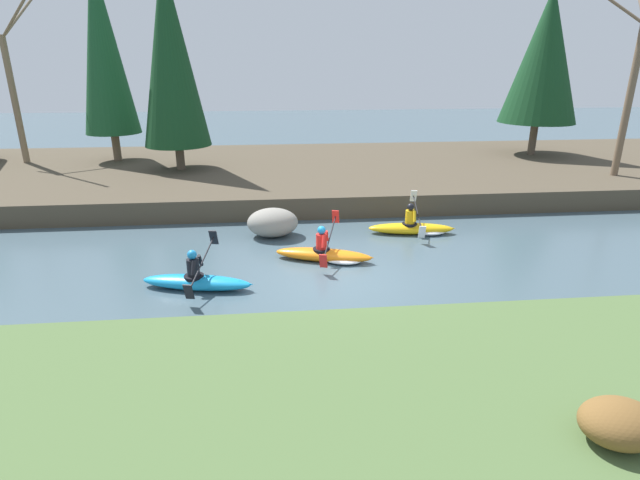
# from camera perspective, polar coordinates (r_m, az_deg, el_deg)

# --- Properties ---
(ground_plane) EXTENTS (90.00, 90.00, 0.00)m
(ground_plane) POSITION_cam_1_polar(r_m,az_deg,el_deg) (12.69, 1.83, -4.60)
(ground_plane) COLOR #425660
(riverbank_near) EXTENTS (44.00, 7.54, 0.68)m
(riverbank_near) POSITION_cam_1_polar(r_m,az_deg,el_deg) (7.09, 9.52, -24.46)
(riverbank_near) COLOR #4C6638
(riverbank_near) RESTS_ON ground
(riverbank_far) EXTENTS (44.00, 11.75, 0.78)m
(riverbank_far) POSITION_cam_1_polar(r_m,az_deg,el_deg) (22.96, -1.75, 7.66)
(riverbank_far) COLOR #4C4233
(riverbank_far) RESTS_ON ground
(conifer_tree_left) EXTENTS (2.45, 2.45, 8.82)m
(conifer_tree_left) POSITION_cam_1_polar(r_m,az_deg,el_deg) (25.29, -23.61, 19.63)
(conifer_tree_left) COLOR brown
(conifer_tree_left) RESTS_ON riverbank_far
(conifer_tree_mid_left) EXTENTS (2.77, 2.77, 8.38)m
(conifer_tree_mid_left) POSITION_cam_1_polar(r_m,az_deg,el_deg) (22.28, -16.74, 19.69)
(conifer_tree_mid_left) COLOR brown
(conifer_tree_mid_left) RESTS_ON riverbank_far
(conifer_tree_centre) EXTENTS (3.64, 3.64, 7.73)m
(conifer_tree_centre) POSITION_cam_1_polar(r_m,az_deg,el_deg) (27.22, 24.30, 18.62)
(conifer_tree_centre) COLOR brown
(conifer_tree_centre) RESTS_ON riverbank_far
(bare_tree_upstream) EXTENTS (4.01, 3.96, 7.32)m
(bare_tree_upstream) POSITION_cam_1_polar(r_m,az_deg,el_deg) (26.71, -31.66, 14.88)
(bare_tree_upstream) COLOR #7A664C
(bare_tree_upstream) RESTS_ON riverbank_far
(bare_tree_mid_upstream) EXTENTS (4.29, 4.24, 7.86)m
(bare_tree_mid_upstream) POSITION_cam_1_polar(r_m,az_deg,el_deg) (23.69, 32.09, 15.13)
(bare_tree_mid_upstream) COLOR brown
(bare_tree_mid_upstream) RESTS_ON riverbank_far
(shrub_clump_second) EXTENTS (1.02, 0.85, 0.55)m
(shrub_clump_second) POSITION_cam_1_polar(r_m,az_deg,el_deg) (7.69, 31.04, -17.48)
(shrub_clump_second) COLOR brown
(shrub_clump_second) RESTS_ON riverbank_near
(kayaker_lead) EXTENTS (2.80, 2.07, 1.20)m
(kayaker_lead) POSITION_cam_1_polar(r_m,az_deg,el_deg) (16.24, 10.76, 1.39)
(kayaker_lead) COLOR yellow
(kayaker_lead) RESTS_ON ground
(kayaker_middle) EXTENTS (2.76, 2.03, 1.20)m
(kayaker_middle) POSITION_cam_1_polar(r_m,az_deg,el_deg) (13.79, 0.85, -1.63)
(kayaker_middle) COLOR orange
(kayaker_middle) RESTS_ON ground
(kayaker_trailing) EXTENTS (2.79, 2.05, 1.20)m
(kayaker_trailing) POSITION_cam_1_polar(r_m,az_deg,el_deg) (12.49, -13.85, -4.51)
(kayaker_trailing) COLOR #1993D6
(kayaker_trailing) RESTS_ON ground
(boulder_midstream) EXTENTS (1.59, 1.25, 0.90)m
(boulder_midstream) POSITION_cam_1_polar(r_m,az_deg,el_deg) (15.72, -5.44, 2.00)
(boulder_midstream) COLOR gray
(boulder_midstream) RESTS_ON ground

